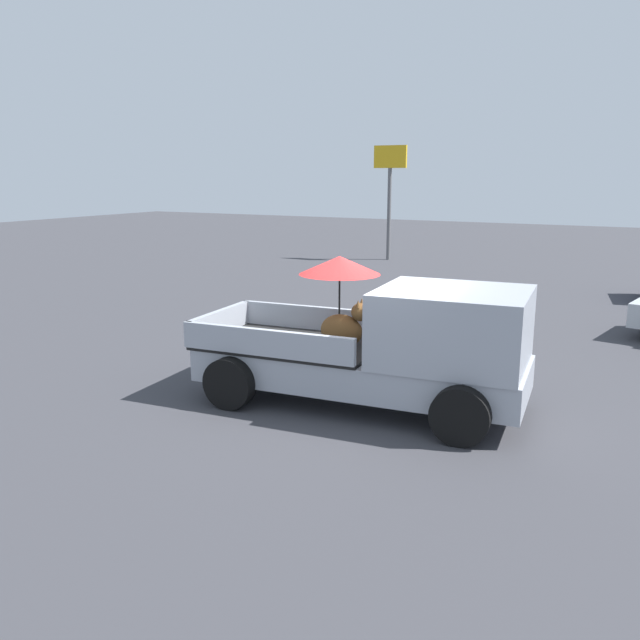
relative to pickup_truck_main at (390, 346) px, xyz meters
name	(u,v)px	position (x,y,z in m)	size (l,w,h in m)	color
ground_plane	(359,403)	(-0.47, -0.05, -0.97)	(80.00, 80.00, 0.00)	#38383D
pickup_truck_main	(390,346)	(0.00, 0.00, 0.00)	(5.20, 2.61, 2.28)	black
motel_sign	(390,179)	(-6.74, 16.49, 2.33)	(1.40, 0.16, 4.65)	#59595B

